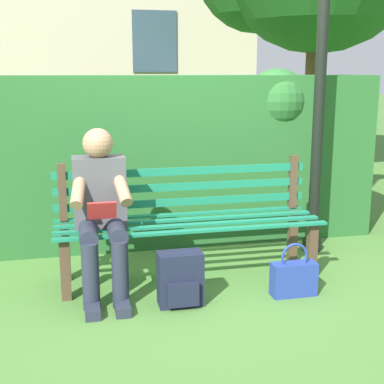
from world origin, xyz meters
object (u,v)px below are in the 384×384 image
(backpack, at_px, (180,279))
(handbag, at_px, (294,277))
(person_seated, at_px, (101,207))
(park_bench, at_px, (187,218))

(backpack, xyz_separation_m, handbag, (-0.84, 0.02, -0.05))
(person_seated, relative_size, handbag, 3.02)
(park_bench, relative_size, handbag, 5.13)
(park_bench, bearing_deg, handbag, 140.35)
(person_seated, bearing_deg, handbag, 164.57)
(park_bench, height_order, handbag, park_bench)
(person_seated, distance_m, handbag, 1.49)
(park_bench, relative_size, backpack, 5.37)
(person_seated, height_order, handbag, person_seated)
(park_bench, height_order, backpack, park_bench)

